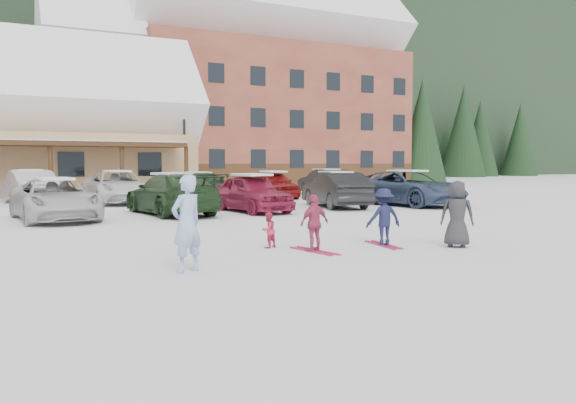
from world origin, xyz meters
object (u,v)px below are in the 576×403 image
parked_car_9 (28,187)px  parked_car_13 (326,182)px  bystander_dark (457,214)px  alpine_hotel (246,90)px  toddler_red (268,230)px  parked_car_10 (117,187)px  parked_car_2 (55,199)px  parked_car_3 (171,194)px  parked_car_11 (199,186)px  parked_car_4 (252,193)px  parked_car_5 (335,190)px  child_magenta (314,223)px  adult_skier (187,223)px  lamp_post (184,137)px  parked_car_12 (273,185)px  child_navy (384,217)px  parked_car_6 (407,188)px

parked_car_9 → parked_car_13: size_ratio=1.03×
bystander_dark → alpine_hotel: bearing=-62.8°
toddler_red → parked_car_13: size_ratio=0.18×
parked_car_10 → alpine_hotel: bearing=51.5°
alpine_hotel → toddler_red: size_ratio=39.10×
parked_car_2 → toddler_red: bearing=-72.4°
parked_car_3 → parked_car_11: size_ratio=1.07×
alpine_hotel → parked_car_11: alpine_hotel is taller
parked_car_4 → parked_car_5: bearing=0.0°
child_magenta → parked_car_13: bearing=-131.3°
adult_skier → parked_car_5: size_ratio=0.37×
lamp_post → bystander_dark: bearing=-92.2°
alpine_hotel → parked_car_12: alpine_hotel is taller
lamp_post → parked_car_2: (-8.65, -14.88, -2.83)m
parked_car_9 → parked_car_12: parked_car_9 is taller
bystander_dark → parked_car_4: size_ratio=0.35×
parked_car_2 → parked_car_5: 11.12m
child_navy → parked_car_4: 9.53m
parked_car_9 → parked_car_12: (11.85, -1.12, -0.06)m
parked_car_2 → parked_car_10: parked_car_10 is taller
lamp_post → parked_car_11: lamp_post is taller
alpine_hotel → parked_car_5: bearing=-104.6°
toddler_red → parked_car_4: bearing=-133.6°
parked_car_4 → parked_car_10: 7.98m
bystander_dark → parked_car_9: bearing=-23.6°
parked_car_13 → parked_car_2: bearing=29.8°
parked_car_9 → adult_skier: bearing=86.4°
toddler_red → parked_car_10: parked_car_10 is taller
alpine_hotel → parked_car_6: (-3.94, -28.70, -7.86)m
parked_car_9 → child_navy: bearing=101.6°
adult_skier → parked_car_6: 16.80m
adult_skier → child_navy: adult_skier is taller
lamp_post → parked_car_12: bearing=-71.0°
parked_car_2 → parked_car_10: bearing=59.3°
parked_car_11 → parked_car_13: size_ratio=1.06×
toddler_red → parked_car_10: 15.66m
lamp_post → parked_car_13: 9.73m
parked_car_11 → parked_car_12: size_ratio=1.15×
parked_car_6 → child_navy: bearing=-139.9°
adult_skier → bystander_dark: 6.27m
parked_car_9 → parked_car_5: bearing=136.6°
bystander_dark → parked_car_12: bearing=-59.0°
parked_car_2 → parked_car_13: (15.08, 8.12, 0.06)m
parked_car_4 → adult_skier: bearing=-124.6°
parked_car_6 → parked_car_9: 17.22m
toddler_red → parked_car_5: 11.67m
parked_car_4 → alpine_hotel: bearing=61.8°
parked_car_2 → parked_car_4: (7.05, 0.06, 0.03)m
parked_car_3 → parked_car_11: (3.27, 7.18, -0.05)m
parked_car_9 → parked_car_13: bearing=169.6°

